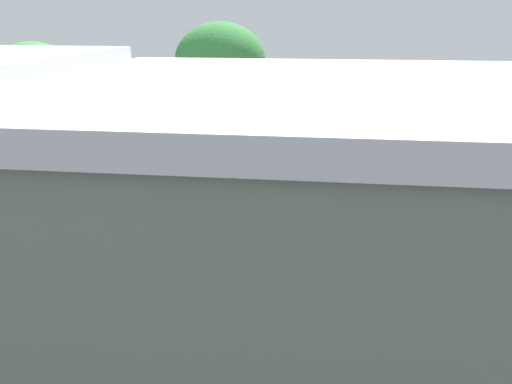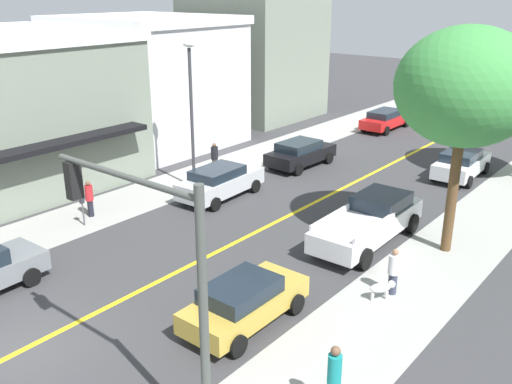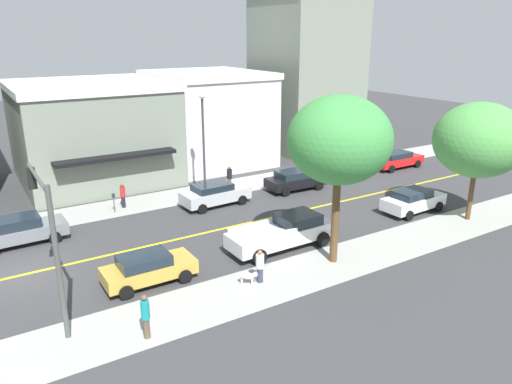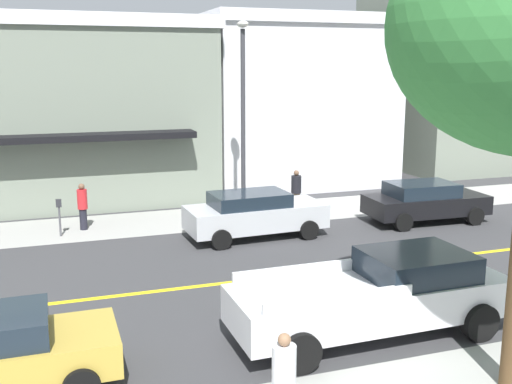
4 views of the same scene
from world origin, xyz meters
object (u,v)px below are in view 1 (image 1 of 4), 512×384
at_px(parking_meter, 352,245).
at_px(street_lamp, 176,142).
at_px(white_pickup_truck, 233,169).
at_px(pedestrian_black_shirt, 108,239).
at_px(traffic_light_mast, 466,111).
at_px(silver_sedan_left_curb, 199,219).
at_px(pedestrian_red_shirt, 329,250).
at_px(grey_sedan_left_curb, 508,234).
at_px(pedestrian_white_shirt, 297,161).
at_px(street_tree_right_corner, 220,62).
at_px(gold_sedan_right_curb, 380,178).
at_px(small_dog, 307,169).
at_px(white_sedan_right_curb, 51,165).
at_px(pedestrian_teal_shirt, 405,157).
at_px(street_tree_left_near, 34,81).
at_px(black_sedan_left_curb, 48,211).

relative_size(parking_meter, street_lamp, 0.18).
relative_size(white_pickup_truck, pedestrian_black_shirt, 3.66).
height_order(traffic_light_mast, silver_sedan_left_curb, traffic_light_mast).
xyz_separation_m(parking_meter, pedestrian_red_shirt, (-0.62, 0.78, 0.02)).
height_order(grey_sedan_left_curb, silver_sedan_left_curb, grey_sedan_left_curb).
bearing_deg(pedestrian_white_shirt, silver_sedan_left_curb, -18.34).
bearing_deg(street_tree_right_corner, traffic_light_mast, -97.92).
bearing_deg(gold_sedan_right_curb, grey_sedan_left_curb, 119.30).
relative_size(street_lamp, small_dog, 9.10).
relative_size(street_tree_right_corner, white_pickup_truck, 1.39).
relative_size(white_sedan_right_curb, pedestrian_teal_shirt, 2.44).
height_order(grey_sedan_left_curb, pedestrian_white_shirt, pedestrian_white_shirt).
bearing_deg(traffic_light_mast, pedestrian_red_shirt, -28.13).
bearing_deg(white_sedan_right_curb, parking_meter, 146.40).
bearing_deg(parking_meter, pedestrian_red_shirt, 128.50).
relative_size(street_tree_left_near, black_sedan_left_curb, 1.63).
distance_m(street_tree_right_corner, white_pickup_truck, 6.04).
relative_size(street_tree_right_corner, grey_sedan_left_curb, 1.76).
bearing_deg(pedestrian_red_shirt, street_lamp, -72.22).
relative_size(traffic_light_mast, gold_sedan_right_curb, 1.45).
distance_m(parking_meter, grey_sedan_left_curb, 6.15).
relative_size(pedestrian_white_shirt, small_dog, 2.05).
bearing_deg(white_sedan_right_curb, street_tree_right_corner, -165.03).
distance_m(parking_meter, white_sedan_right_curb, 19.09).
relative_size(street_tree_left_near, street_tree_right_corner, 0.87).
bearing_deg(pedestrian_teal_shirt, white_pickup_truck, 2.51).
distance_m(street_tree_left_near, black_sedan_left_curb, 12.53).
xyz_separation_m(white_pickup_truck, pedestrian_teal_shirt, (3.92, -9.03, 0.09)).
xyz_separation_m(street_tree_left_near, pedestrian_black_shirt, (-13.35, -9.42, -4.11)).
bearing_deg(parking_meter, traffic_light_mast, -26.27).
distance_m(pedestrian_white_shirt, pedestrian_teal_shirt, 6.07).
xyz_separation_m(street_lamp, black_sedan_left_curb, (2.10, 6.24, -3.55)).
bearing_deg(pedestrian_white_shirt, black_sedan_left_curb, -44.77).
bearing_deg(white_sedan_right_curb, street_tree_left_near, -56.25).
height_order(street_tree_right_corner, pedestrian_red_shirt, street_tree_right_corner).
bearing_deg(traffic_light_mast, parking_meter, -26.27).
height_order(pedestrian_red_shirt, small_dog, pedestrian_red_shirt).
xyz_separation_m(gold_sedan_right_curb, black_sedan_left_curb, (-7.70, 13.94, 0.01)).
xyz_separation_m(gold_sedan_right_curb, pedestrian_black_shirt, (-10.66, 10.13, 0.09)).
bearing_deg(street_lamp, silver_sedan_left_curb, -7.40).
height_order(white_sedan_right_curb, white_pickup_truck, white_pickup_truck).
bearing_deg(pedestrian_white_shirt, street_tree_left_near, -92.23).
bearing_deg(pedestrian_red_shirt, black_sedan_left_curb, -77.82).
xyz_separation_m(gold_sedan_right_curb, silver_sedan_left_curb, (-7.80, 7.45, 0.05)).
bearing_deg(street_tree_left_near, traffic_light_mast, -94.16).
bearing_deg(street_tree_right_corner, pedestrian_teal_shirt, -82.92).
distance_m(street_tree_left_near, traffic_light_mast, 23.69).
relative_size(street_lamp, silver_sedan_left_curb, 1.52).
xyz_separation_m(pedestrian_red_shirt, pedestrian_teal_shirt, (14.62, -3.66, 0.11)).
bearing_deg(street_lamp, grey_sedan_left_curb, -80.87).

